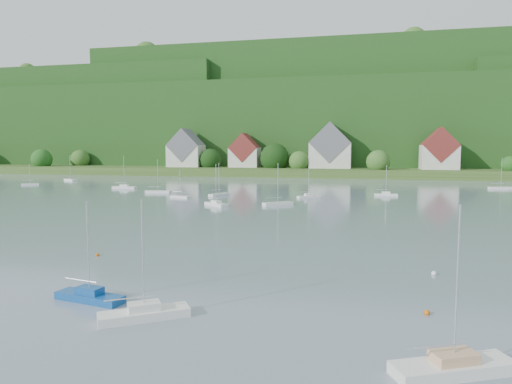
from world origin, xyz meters
TOP-DOWN VIEW (x-y plane):
  - far_shore_strip at (0.00, 200.00)m, footprint 600.00×60.00m
  - forested_ridge at (0.39, 268.57)m, footprint 620.00×181.22m
  - village_building_0 at (-55.00, 187.00)m, footprint 14.00×10.40m
  - village_building_1 at (-30.00, 189.00)m, footprint 12.00×9.36m
  - village_building_2 at (5.00, 188.00)m, footprint 16.00×11.44m
  - village_building_3 at (45.00, 186.00)m, footprint 13.00×10.40m
  - near_sailboat_1 at (-2.22, 33.29)m, footprint 5.51×2.45m
  - near_sailboat_2 at (21.12, 27.59)m, footprint 6.29×4.17m
  - near_sailboat_3 at (3.18, 30.95)m, footprint 5.65×4.52m
  - mooring_buoy_1 at (20.41, 27.64)m, footprint 0.50×0.50m
  - mooring_buoy_2 at (20.99, 35.78)m, footprint 0.43×0.43m
  - mooring_buoy_3 at (-9.37, 45.77)m, footprint 0.39×0.39m
  - mooring_buoy_4 at (22.93, 45.95)m, footprint 0.44×0.44m
  - far_sailboat_cluster at (6.82, 116.30)m, footprint 200.83×65.58m

SIDE VIEW (x-z plane):
  - mooring_buoy_1 at x=20.41m, z-range -0.25..0.25m
  - mooring_buoy_2 at x=20.99m, z-range -0.21..0.21m
  - mooring_buoy_3 at x=-9.37m, z-range -0.19..0.19m
  - mooring_buoy_4 at x=22.93m, z-range -0.22..0.22m
  - far_sailboat_cluster at x=6.82m, z-range -3.98..4.73m
  - near_sailboat_1 at x=-2.22m, z-range -3.18..4.00m
  - near_sailboat_3 at x=3.18m, z-range -3.44..4.29m
  - near_sailboat_2 at x=21.12m, z-range -3.71..4.59m
  - far_shore_strip at x=0.00m, z-range 0.00..3.00m
  - village_building_1 at x=-30.00m, z-range 1.75..15.75m
  - village_building_3 at x=45.00m, z-range 1.68..17.18m
  - village_building_0 at x=-55.00m, z-range 1.51..17.51m
  - village_building_2 at x=5.00m, z-range 1.27..19.27m
  - forested_ridge at x=0.39m, z-range -12.06..57.83m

